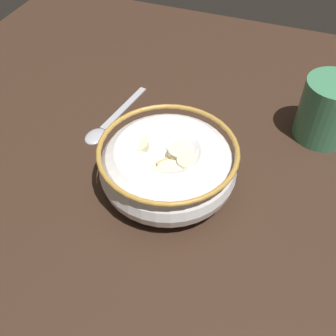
% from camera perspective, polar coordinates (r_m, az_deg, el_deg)
% --- Properties ---
extents(ground_plane, '(0.93, 0.93, 0.02)m').
position_cam_1_polar(ground_plane, '(0.52, -0.00, -3.04)').
color(ground_plane, '#332116').
extents(cereal_bowl, '(0.17, 0.17, 0.06)m').
position_cam_1_polar(cereal_bowl, '(0.48, 0.00, 0.36)').
color(cereal_bowl, white).
rests_on(cereal_bowl, ground_plane).
extents(spoon, '(0.04, 0.15, 0.01)m').
position_cam_1_polar(spoon, '(0.59, -8.75, 6.07)').
color(spoon, '#A5A5AD').
rests_on(spoon, ground_plane).
extents(coffee_mug, '(0.10, 0.08, 0.09)m').
position_cam_1_polar(coffee_mug, '(0.59, 21.69, 7.54)').
color(coffee_mug, '#3F7F59').
rests_on(coffee_mug, ground_plane).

